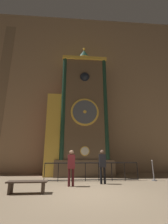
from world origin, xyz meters
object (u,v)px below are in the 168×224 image
object	(u,v)px
stanchion_post	(154,174)
visitor_near	(71,164)
clock_tower	(80,114)
visitor_bench	(27,184)
visitor_far	(102,163)

from	to	relation	value
stanchion_post	visitor_near	bearing A→B (deg)	-166.12
clock_tower	visitor_bench	distance (m)	6.24
clock_tower	visitor_near	world-z (taller)	clock_tower
visitor_far	stanchion_post	distance (m)	3.12
visitor_near	visitor_bench	bearing A→B (deg)	-148.75
visitor_bench	visitor_near	bearing A→B (deg)	33.82
visitor_far	visitor_bench	world-z (taller)	visitor_far
visitor_far	clock_tower	bearing A→B (deg)	114.37
visitor_near	stanchion_post	distance (m)	4.73
clock_tower	visitor_near	size ratio (longest dim) A/B	6.27
visitor_near	stanchion_post	world-z (taller)	visitor_near
visitor_near	stanchion_post	size ratio (longest dim) A/B	1.49
visitor_near	stanchion_post	xyz separation A→B (m)	(4.55, 1.12, -0.61)
clock_tower	visitor_near	xyz separation A→B (m)	(-0.56, -3.24, -3.26)
clock_tower	visitor_far	world-z (taller)	clock_tower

